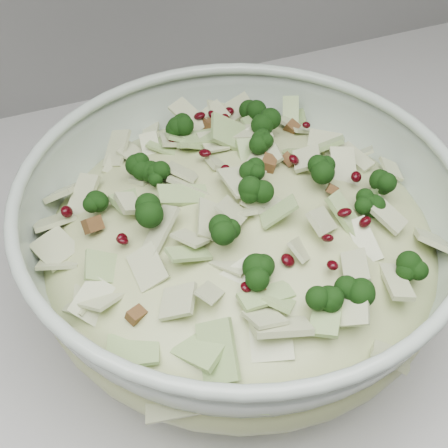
% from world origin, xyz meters
% --- Properties ---
extents(counter, '(3.60, 0.60, 0.90)m').
position_xyz_m(counter, '(0.00, 1.70, 0.45)').
color(counter, '#AAA9A5').
rests_on(counter, floor).
extents(mixing_bowl, '(0.37, 0.37, 0.14)m').
position_xyz_m(mixing_bowl, '(-0.37, 1.60, 0.97)').
color(mixing_bowl, '#AABBAB').
rests_on(mixing_bowl, counter).
extents(salad, '(0.37, 0.37, 0.14)m').
position_xyz_m(salad, '(-0.37, 1.60, 1.00)').
color(salad, '#B3B97E').
rests_on(salad, mixing_bowl).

